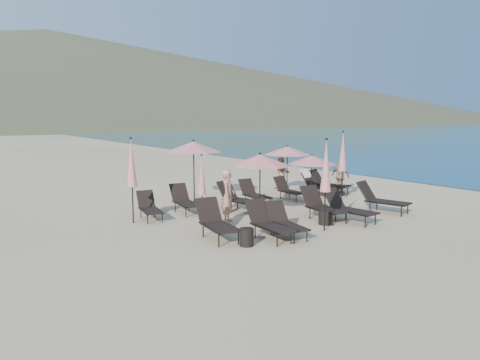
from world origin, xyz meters
TOP-DOWN VIEW (x-y plane):
  - ground at (0.00, 0.00)m, footprint 800.00×800.00m
  - volcanic_headland at (71.37, 302.62)m, footprint 690.00×690.00m
  - lounger_0 at (-4.14, 0.52)m, footprint 0.98×1.93m
  - lounger_1 at (-2.40, -0.44)m, footprint 0.89×1.71m
  - lounger_2 at (-2.91, -0.33)m, footprint 0.81×1.82m
  - lounger_3 at (0.04, 0.53)m, footprint 0.87×1.90m
  - lounger_4 at (0.52, -0.17)m, footprint 0.91×1.88m
  - lounger_5 at (2.64, 0.19)m, footprint 1.14×1.97m
  - lounger_6 at (-4.66, 3.94)m, footprint 0.84×1.61m
  - lounger_7 at (-3.20, 4.17)m, footprint 0.84×1.75m
  - lounger_8 at (-1.41, 3.44)m, footprint 0.97×1.86m
  - lounger_9 at (-0.21, 4.03)m, footprint 0.71×1.65m
  - lounger_10 at (1.62, 4.06)m, footprint 0.61×1.56m
  - lounger_11 at (4.05, 4.23)m, footprint 1.21×1.89m
  - lounger_12 at (3.24, 4.08)m, footprint 1.02×1.86m
  - umbrella_open_0 at (-1.67, 1.73)m, footprint 2.10×2.10m
  - umbrella_open_1 at (1.36, 2.46)m, footprint 1.87×1.87m
  - umbrella_open_2 at (-1.86, 5.86)m, footprint 2.33×2.33m
  - umbrella_open_3 at (2.31, 5.00)m, footprint 2.03×2.03m
  - umbrella_closed_0 at (-0.98, -0.61)m, footprint 0.33×0.33m
  - umbrella_closed_1 at (3.15, 2.57)m, footprint 0.33×0.33m
  - umbrella_closed_2 at (-5.34, 3.69)m, footprint 0.33×0.33m
  - umbrella_closed_3 at (-3.62, 2.18)m, footprint 0.26×0.26m
  - side_table_0 at (-3.87, -0.60)m, footprint 0.39×0.39m
  - side_table_1 at (-0.39, -0.03)m, footprint 0.41×0.41m
  - beachgoer_a at (-2.77, 1.99)m, footprint 0.75×0.74m
  - beachgoer_b at (2.98, 6.18)m, footprint 0.93×0.95m
  - beachgoer_c at (4.36, 3.78)m, footprint 0.43×0.96m

SIDE VIEW (x-z plane):
  - ground at x=0.00m, z-range 0.00..0.00m
  - side_table_1 at x=-0.39m, z-range 0.00..0.44m
  - side_table_0 at x=-3.87m, z-range 0.00..0.48m
  - lounger_6 at x=-4.66m, z-range -0.03..0.85m
  - lounger_10 at x=1.62m, z-range -0.03..0.86m
  - lounger_9 at x=-0.21m, z-range -0.03..0.90m
  - lounger_1 at x=-2.40m, z-range -0.03..0.91m
  - lounger_7 at x=-3.20m, z-range -0.03..0.94m
  - lounger_11 at x=4.05m, z-range -0.03..0.98m
  - lounger_8 at x=-1.41m, z-range -0.03..0.99m
  - lounger_2 at x=-2.91m, z-range -0.03..0.99m
  - lounger_4 at x=0.52m, z-range -0.03..1.01m
  - lounger_3 at x=0.04m, z-range -0.03..1.02m
  - lounger_0 at x=-4.14m, z-range -0.03..1.02m
  - lounger_5 at x=2.64m, z-range -0.03..1.03m
  - lounger_12 at x=3.24m, z-range -0.02..1.08m
  - beachgoer_b at x=2.98m, z-range 0.00..1.54m
  - beachgoer_c at x=4.36m, z-range 0.00..1.61m
  - beachgoer_a at x=-2.77m, z-range 0.00..1.75m
  - umbrella_closed_3 at x=-3.62m, z-range 0.44..2.71m
  - umbrella_open_1 at x=1.36m, z-range 0.77..2.79m
  - umbrella_open_3 at x=2.31m, z-range 0.84..3.02m
  - umbrella_closed_2 at x=-5.34m, z-range 0.55..3.34m
  - umbrella_closed_0 at x=-0.98m, z-range 0.55..3.37m
  - umbrella_closed_1 at x=3.15m, z-range 0.56..3.41m
  - umbrella_open_0 at x=-1.67m, z-range 0.87..3.13m
  - umbrella_open_2 at x=-1.86m, z-range 0.96..3.47m
  - volcanic_headland at x=71.37m, z-range -1.01..53.99m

